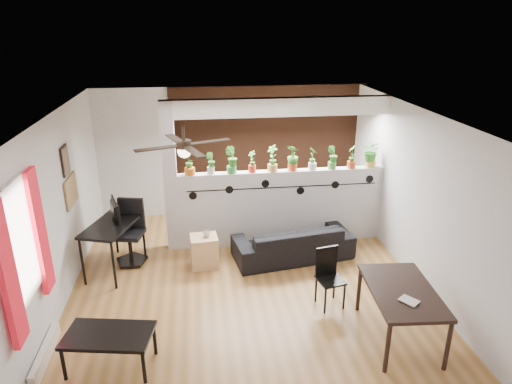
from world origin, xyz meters
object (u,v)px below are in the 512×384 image
Objects in this scene: potted_plant_1 at (211,163)px; sofa at (293,243)px; ceiling_fan at (184,147)px; potted_plant_5 at (293,157)px; computer_desk at (112,228)px; dining_table at (402,295)px; potted_plant_7 at (332,157)px; potted_plant_9 at (371,153)px; potted_plant_4 at (273,158)px; potted_plant_2 at (231,159)px; potted_plant_0 at (189,160)px; potted_plant_3 at (252,161)px; potted_plant_8 at (352,156)px; folding_chair at (328,271)px; cube_shelf at (204,251)px; potted_plant_6 at (313,158)px; cup at (207,234)px; coffee_table at (109,337)px; office_chair at (131,236)px.

potted_plant_1 is 1.93m from sofa.
ceiling_fan is 2.71× the size of potted_plant_5.
dining_table is at bearing -30.11° from computer_desk.
potted_plant_7 is at bearing 0.00° from potted_plant_5.
potted_plant_9 is at bearing 8.28° from computer_desk.
potted_plant_9 reaches higher than computer_desk.
potted_plant_4 is 0.97× the size of potted_plant_9.
potted_plant_1 is 0.77× the size of potted_plant_9.
potted_plant_2 is 1.05m from potted_plant_5.
potted_plant_0 is 1.27× the size of potted_plant_3.
potted_plant_8 is 0.33× the size of computer_desk.
potted_plant_5 is 0.52× the size of folding_chair.
sofa is (0.96, -0.63, -1.32)m from potted_plant_2.
potted_plant_7 is 0.77× the size of cube_shelf.
potted_plant_5 is 0.35m from potted_plant_6.
potted_plant_2 is (0.72, 1.80, -0.72)m from ceiling_fan.
potted_plant_2 is at bearing 68.14° from ceiling_fan.
potted_plant_6 is 0.35m from potted_plant_7.
cup is (-2.58, -0.71, -1.00)m from potted_plant_8.
sofa is 3.59× the size of cube_shelf.
potted_plant_3 is 2.51m from computer_desk.
coffee_table is (-0.94, -1.11, -1.90)m from ceiling_fan.
coffee_table is at bearing -124.67° from potted_plant_3.
potted_plant_3 is at bearing 112.48° from folding_chair.
cup is at bearing -159.27° from potted_plant_6.
potted_plant_5 is 3.01m from office_chair.
potted_plant_2 is 0.43× the size of office_chair.
potted_plant_3 is 0.35m from potted_plant_4.
potted_plant_9 is 3.06m from dining_table.
ceiling_fan is 3.25m from dining_table.
dining_table is (0.89, -2.22, 0.35)m from sofa.
potted_plant_1 is 1.79m from office_chair.
folding_chair is (1.17, -1.99, -1.09)m from potted_plant_2.
potted_plant_7 reaches higher than cup.
potted_plant_9 reaches higher than office_chair.
dining_table is at bearing -56.87° from potted_plant_2.
potted_plant_8 reaches higher than office_chair.
potted_plant_3 is 1.76m from potted_plant_8.
sofa is 1.41× the size of dining_table.
sofa is at bearing -32.99° from potted_plant_2.
folding_chair is (1.53, -1.99, -1.04)m from potted_plant_1.
potted_plant_9 is 2.61m from folding_chair.
potted_plant_2 is 0.43× the size of coffee_table.
sofa is 1.50× the size of computer_desk.
potted_plant_6 is (2.11, -0.00, -0.04)m from potted_plant_0.
potted_plant_0 reaches higher than potted_plant_8.
potted_plant_0 is at bearing 180.00° from potted_plant_1.
cup is at bearing -162.31° from potted_plant_7.
potted_plant_4 is 1.71m from cup.
folding_chair is 0.80× the size of coffee_table.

